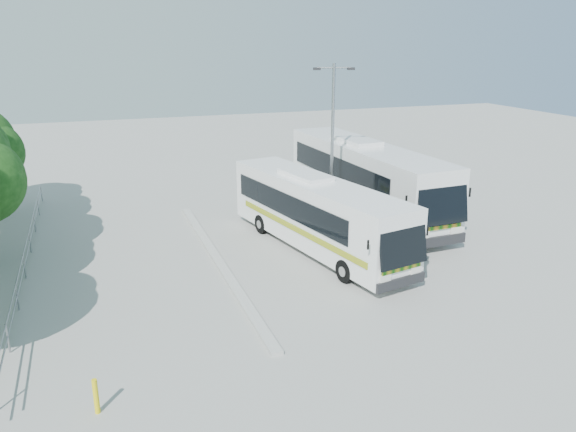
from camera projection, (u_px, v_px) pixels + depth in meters
name	position (u px, v px, depth m)	size (l,w,h in m)	color
ground	(284.00, 273.00, 23.21)	(100.00, 100.00, 0.00)	#969691
kerb_divider	(218.00, 261.00, 24.24)	(0.40, 16.00, 0.15)	#B2B2AD
railing	(26.00, 253.00, 23.35)	(0.06, 22.00, 1.00)	gray
coach_main	(316.00, 212.00, 25.29)	(4.56, 11.81, 3.21)	white
coach_adjacent	(365.00, 177.00, 30.50)	(3.44, 13.75, 3.78)	white
lamppost	(332.00, 140.00, 27.57)	(1.95, 0.74, 8.14)	#93979C
bollard	(96.00, 396.00, 14.36)	(0.14, 0.14, 0.99)	yellow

